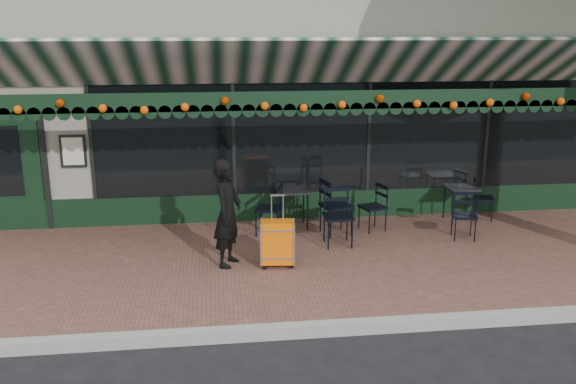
{
  "coord_description": "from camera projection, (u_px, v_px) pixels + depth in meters",
  "views": [
    {
      "loc": [
        -1.34,
        -6.49,
        3.51
      ],
      "look_at": [
        -0.34,
        1.6,
        1.3
      ],
      "focal_mm": 38.0,
      "sensor_mm": 36.0,
      "label": 1
    }
  ],
  "objects": [
    {
      "name": "ground",
      "position": [
        333.0,
        331.0,
        7.29
      ],
      "size": [
        80.0,
        80.0,
        0.0
      ],
      "primitive_type": "plane",
      "color": "black",
      "rests_on": "ground"
    },
    {
      "name": "sidewalk",
      "position": [
        307.0,
        263.0,
        9.19
      ],
      "size": [
        18.0,
        4.0,
        0.15
      ],
      "primitive_type": "cube",
      "color": "brown",
      "rests_on": "ground"
    },
    {
      "name": "curb",
      "position": [
        334.0,
        328.0,
        7.2
      ],
      "size": [
        18.0,
        0.16,
        0.15
      ],
      "primitive_type": "cube",
      "color": "#9E9E99",
      "rests_on": "ground"
    },
    {
      "name": "restaurant_building",
      "position": [
        270.0,
        82.0,
        14.21
      ],
      "size": [
        12.0,
        9.6,
        4.5
      ],
      "color": "gray",
      "rests_on": "ground"
    },
    {
      "name": "woman",
      "position": [
        228.0,
        213.0,
        8.73
      ],
      "size": [
        0.57,
        0.67,
        1.57
      ],
      "primitive_type": "imported",
      "rotation": [
        0.0,
        0.0,
        1.18
      ],
      "color": "black",
      "rests_on": "sidewalk"
    },
    {
      "name": "suitcase",
      "position": [
        278.0,
        243.0,
        8.77
      ],
      "size": [
        0.49,
        0.31,
        1.08
      ],
      "rotation": [
        0.0,
        0.0,
        -0.1
      ],
      "color": "orange",
      "rests_on": "sidewalk"
    },
    {
      "name": "cafe_table_a",
      "position": [
        461.0,
        190.0,
        10.78
      ],
      "size": [
        0.52,
        0.52,
        0.64
      ],
      "color": "black",
      "rests_on": "sidewalk"
    },
    {
      "name": "cafe_table_b",
      "position": [
        293.0,
        193.0,
        10.47
      ],
      "size": [
        0.55,
        0.55,
        0.68
      ],
      "color": "black",
      "rests_on": "sidewalk"
    },
    {
      "name": "chair_a_left",
      "position": [
        373.0,
        207.0,
        10.35
      ],
      "size": [
        0.51,
        0.51,
        0.8
      ],
      "primitive_type": null,
      "rotation": [
        0.0,
        0.0,
        -1.25
      ],
      "color": "black",
      "rests_on": "sidewalk"
    },
    {
      "name": "chair_a_right",
      "position": [
        483.0,
        199.0,
        10.98
      ],
      "size": [
        0.47,
        0.47,
        0.75
      ],
      "primitive_type": null,
      "rotation": [
        0.0,
        0.0,
        1.25
      ],
      "color": "black",
      "rests_on": "sidewalk"
    },
    {
      "name": "chair_a_front",
      "position": [
        464.0,
        216.0,
        9.93
      ],
      "size": [
        0.45,
        0.45,
        0.77
      ],
      "primitive_type": null,
      "rotation": [
        0.0,
        0.0,
        -0.2
      ],
      "color": "black",
      "rests_on": "sidewalk"
    },
    {
      "name": "chair_b_left",
      "position": [
        269.0,
        209.0,
        10.14
      ],
      "size": [
        0.55,
        0.55,
        0.87
      ],
      "primitive_type": null,
      "rotation": [
        0.0,
        0.0,
        -1.87
      ],
      "color": "black",
      "rests_on": "sidewalk"
    },
    {
      "name": "chair_b_right",
      "position": [
        336.0,
        206.0,
        10.15
      ],
      "size": [
        0.58,
        0.58,
        0.96
      ],
      "primitive_type": null,
      "rotation": [
        0.0,
        0.0,
        1.82
      ],
      "color": "black",
      "rests_on": "sidewalk"
    },
    {
      "name": "chair_b_front",
      "position": [
        338.0,
        217.0,
        9.62
      ],
      "size": [
        0.46,
        0.46,
        0.92
      ],
      "primitive_type": null,
      "rotation": [
        0.0,
        0.0,
        -0.0
      ],
      "color": "black",
      "rests_on": "sidewalk"
    }
  ]
}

